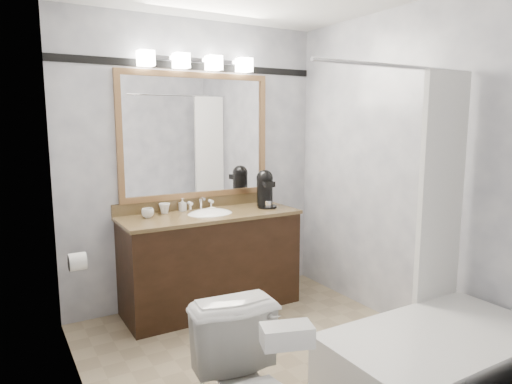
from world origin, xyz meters
The scene contains 13 objects.
room centered at (0.00, 0.00, 1.25)m, with size 2.42×2.62×2.52m.
vanity centered at (0.00, 1.02, 0.44)m, with size 1.53×0.58×0.97m.
mirror centered at (0.00, 1.28, 1.50)m, with size 1.40×0.04×1.10m.
vanity_light_bar centered at (0.00, 1.23, 2.13)m, with size 1.02×0.14×0.12m.
accent_stripe centered at (0.00, 1.29, 2.10)m, with size 2.40×0.01×0.06m, color black.
bathtub centered at (0.55, -0.90, 0.28)m, with size 1.30×0.75×1.96m.
tp_roll centered at (-1.14, 0.66, 0.70)m, with size 0.12×0.12×0.11m, color white.
tissue_box centered at (-0.65, -1.12, 0.82)m, with size 0.20×0.11×0.08m, color white.
coffee_maker centered at (0.56, 1.03, 1.03)m, with size 0.18×0.22×0.34m.
cup_left centered at (-0.51, 1.11, 0.89)m, with size 0.10×0.10×0.08m, color white.
cup_right centered at (-0.34, 1.21, 0.89)m, with size 0.09×0.09×0.09m, color white.
soap_bottle_a centered at (-0.17, 1.23, 0.91)m, with size 0.05×0.05×0.11m, color white.
soap_bar centered at (0.06, 1.13, 0.86)m, with size 0.07×0.05×0.02m, color beige.
Camera 1 is at (-1.59, -2.49, 1.64)m, focal length 32.00 mm.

